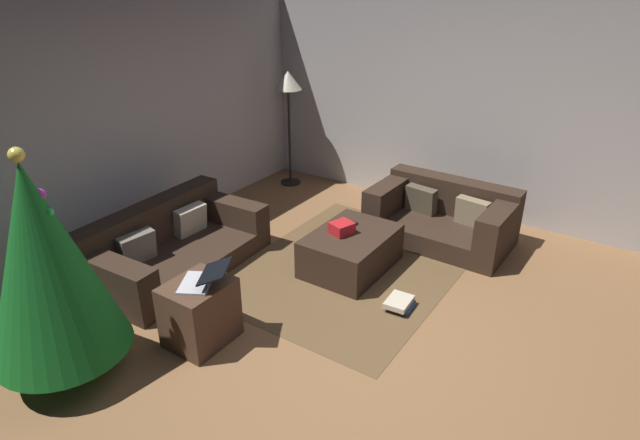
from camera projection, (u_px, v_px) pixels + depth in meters
ground_plane at (358, 349)px, 4.25m from camera, size 6.40×6.40×0.00m
rear_partition at (90, 132)px, 5.26m from camera, size 6.40×0.12×2.60m
corner_partition at (498, 111)px, 6.04m from camera, size 0.12×6.40×2.60m
couch_left at (171, 245)px, 5.34m from camera, size 1.86×1.04×0.63m
couch_right at (443, 216)px, 5.90m from camera, size 0.93×1.54×0.63m
ottoman at (351, 251)px, 5.32m from camera, size 0.97×0.71×0.39m
gift_box at (342, 228)px, 5.21m from camera, size 0.26×0.24×0.12m
tv_remote at (350, 222)px, 5.44m from camera, size 0.05×0.16×0.02m
christmas_tree at (44, 262)px, 3.59m from camera, size 0.96×0.96×1.78m
side_table at (200, 313)px, 4.24m from camera, size 0.52×0.44×0.54m
laptop at (203, 279)px, 4.10m from camera, size 0.47×0.49×0.17m
book_stack at (400, 303)px, 4.74m from camera, size 0.28×0.23×0.10m
corner_lamp at (288, 89)px, 6.98m from camera, size 0.36×0.36×1.57m
area_rug at (350, 267)px, 5.40m from camera, size 2.60×2.00×0.01m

